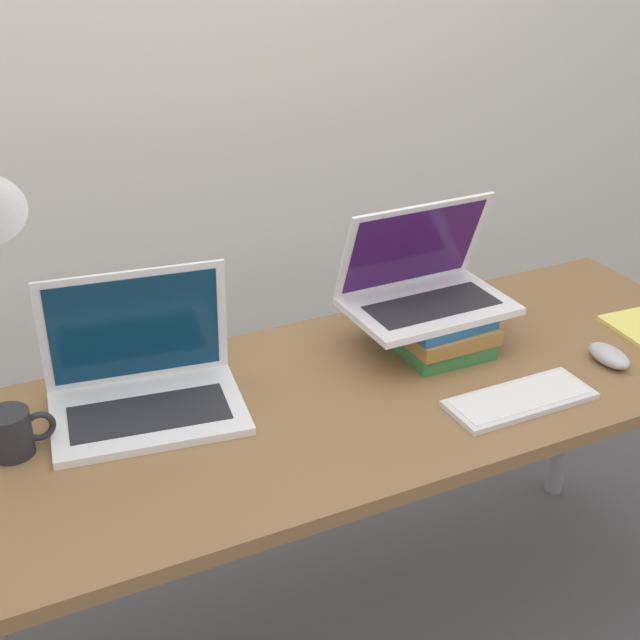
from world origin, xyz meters
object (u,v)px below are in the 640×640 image
Objects in this scene: laptop_left at (144,384)px; mouse at (609,356)px; book_stack at (433,326)px; laptop_on_books at (424,286)px; wireless_keyboard at (520,399)px; mug at (12,433)px.

laptop_left is 0.98m from mouse.
book_stack is 0.10m from laptop_on_books.
mouse is at bearing 9.25° from wireless_keyboard.
laptop_left is 0.64m from laptop_on_books.
wireless_keyboard is 2.79× the size of mouse.
book_stack reaches higher than mouse.
book_stack is 2.11× the size of mug.
mug is (-0.91, -0.02, -0.00)m from book_stack.
laptop_left is 3.69× the size of mouse.
mouse is (0.31, -0.26, -0.12)m from laptop_on_books.
laptop_left reaches higher than mug.
wireless_keyboard is (0.68, -0.31, -0.05)m from laptop_left.
mug reaches higher than wireless_keyboard.
mouse is (0.29, -0.24, -0.03)m from book_stack.
laptop_left is 1.14× the size of laptop_on_books.
laptop_on_books is at bearing -0.40° from laptop_left.
book_stack is 2.38× the size of mouse.
laptop_left is 0.26m from mug.
mouse is at bearing -39.26° from book_stack.
laptop_on_books is (-0.01, 0.02, 0.09)m from book_stack.
laptop_on_books is at bearing 121.90° from book_stack.
laptop_left is at bearing 164.08° from mouse.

